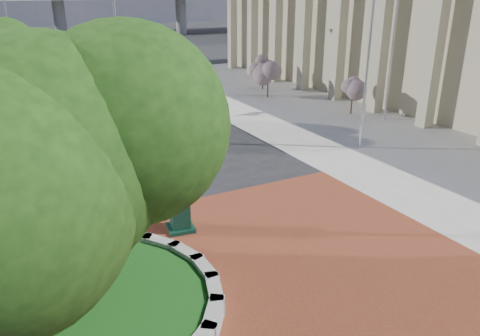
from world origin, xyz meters
name	(u,v)px	position (x,y,z in m)	size (l,w,h in m)	color
ground	(262,265)	(0.00, 0.00, 0.00)	(200.00, 200.00, 0.00)	black
plaza	(280,282)	(0.00, -1.00, 0.02)	(12.00, 12.00, 0.04)	maroon
sidewalk	(403,118)	(16.00, 10.00, 0.02)	(20.00, 50.00, 0.04)	#9E9B93
planter_wall	(172,283)	(-2.71, 0.00, 0.27)	(2.96, 6.77, 0.54)	#9E9B93
grass_bed	(82,312)	(-5.00, 0.00, 0.20)	(6.10, 6.10, 0.40)	#124213
civic_building	(470,37)	(23.60, 12.00, 4.33)	(17.35, 44.00, 8.60)	#BCB28E
tree_planter	(61,175)	(-5.00, 0.00, 3.72)	(5.20, 5.20, 6.33)	#38281C
tree_street	(31,71)	(-4.00, 18.00, 3.24)	(4.40, 4.40, 5.45)	#38281C
post_clock	(177,151)	(-1.31, 3.00, 2.76)	(1.17, 1.17, 5.02)	black
parked_car	(67,68)	(0.23, 35.00, 0.76)	(1.80, 4.48, 1.53)	#5B190D
flagpole_a	(372,24)	(9.65, 6.76, 5.91)	(1.80, 0.21, 11.53)	silver
flagpole_b	(395,28)	(14.64, 10.23, 5.37)	(1.63, 0.25, 10.47)	silver
street_lamp_near	(118,19)	(2.73, 24.94, 5.41)	(1.99, 0.88, 9.23)	slate
street_lamp_far	(9,14)	(-3.44, 41.63, 5.14)	(1.96, 0.51, 8.77)	slate
shrub_near	(353,89)	(13.72, 12.20, 1.59)	(1.20, 1.20, 2.20)	#38281C
shrub_mid	(268,76)	(11.58, 18.79, 1.59)	(1.20, 1.20, 2.20)	#38281C
shrub_far	(263,69)	(12.80, 21.55, 1.59)	(1.20, 1.20, 2.20)	#38281C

